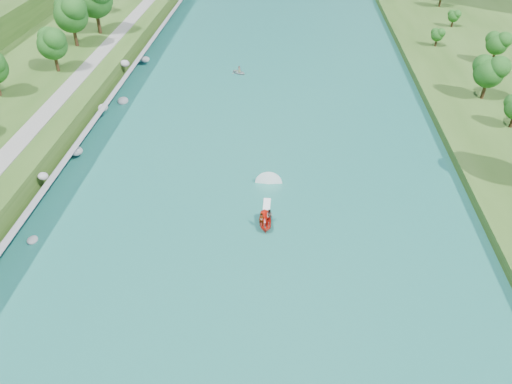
{
  "coord_description": "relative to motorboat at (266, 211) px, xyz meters",
  "views": [
    {
      "loc": [
        4.02,
        -39.78,
        37.48
      ],
      "look_at": [
        0.61,
        9.26,
        2.5
      ],
      "focal_mm": 35.0,
      "sensor_mm": 36.0,
      "label": 1
    }
  ],
  "objects": [
    {
      "name": "ground",
      "position": [
        -1.93,
        -7.89,
        -0.68
      ],
      "size": [
        260.0,
        260.0,
        0.0
      ],
      "primitive_type": "plane",
      "color": "#2D5119",
      "rests_on": "ground"
    },
    {
      "name": "river_water",
      "position": [
        -1.93,
        12.11,
        -0.63
      ],
      "size": [
        55.0,
        240.0,
        0.1
      ],
      "primitive_type": "cube",
      "color": "#1A645A",
      "rests_on": "ground"
    },
    {
      "name": "riprap_bank",
      "position": [
        -27.76,
        11.79,
        1.11
      ],
      "size": [
        4.12,
        236.0,
        4.12
      ],
      "color": "slate",
      "rests_on": "ground"
    },
    {
      "name": "riverside_path",
      "position": [
        -34.43,
        12.11,
        2.87
      ],
      "size": [
        3.0,
        200.0,
        0.1
      ],
      "primitive_type": "cube",
      "color": "gray",
      "rests_on": "berm_west"
    },
    {
      "name": "motorboat",
      "position": [
        0.0,
        0.0,
        0.0
      ],
      "size": [
        3.6,
        18.63,
        2.08
      ],
      "rotation": [
        0.0,
        0.0,
        3.24
      ],
      "color": "red",
      "rests_on": "river_water"
    },
    {
      "name": "raft",
      "position": [
        -7.55,
        44.18,
        -0.24
      ],
      "size": [
        3.58,
        3.43,
        1.47
      ],
      "rotation": [
        0.0,
        0.0,
        0.91
      ],
      "color": "#95999E",
      "rests_on": "river_water"
    }
  ]
}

